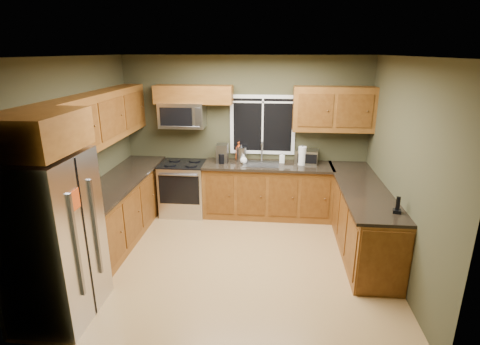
% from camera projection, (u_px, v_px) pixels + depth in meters
% --- Properties ---
extents(floor, '(4.20, 4.20, 0.00)m').
position_uv_depth(floor, '(234.00, 258.00, 5.23)').
color(floor, '#A07846').
rests_on(floor, ground).
extents(ceiling, '(4.20, 4.20, 0.00)m').
position_uv_depth(ceiling, '(233.00, 56.00, 4.39)').
color(ceiling, white).
rests_on(ceiling, back_wall).
extents(back_wall, '(4.20, 0.00, 4.20)m').
position_uv_depth(back_wall, '(245.00, 136.00, 6.51)').
color(back_wall, '#393822').
rests_on(back_wall, ground).
extents(front_wall, '(4.20, 0.00, 4.20)m').
position_uv_depth(front_wall, '(209.00, 229.00, 3.10)').
color(front_wall, '#393822').
rests_on(front_wall, ground).
extents(left_wall, '(0.00, 3.60, 3.60)m').
position_uv_depth(left_wall, '(78.00, 162.00, 5.00)').
color(left_wall, '#393822').
rests_on(left_wall, ground).
extents(right_wall, '(0.00, 3.60, 3.60)m').
position_uv_depth(right_wall, '(402.00, 171.00, 4.62)').
color(right_wall, '#393822').
rests_on(right_wall, ground).
extents(window, '(1.12, 0.03, 1.02)m').
position_uv_depth(window, '(263.00, 125.00, 6.40)').
color(window, white).
rests_on(window, back_wall).
extents(base_cabinets_left, '(0.60, 2.65, 0.90)m').
position_uv_depth(base_cabinets_left, '(120.00, 210.00, 5.70)').
color(base_cabinets_left, brown).
rests_on(base_cabinets_left, ground).
extents(countertop_left, '(0.65, 2.65, 0.04)m').
position_uv_depth(countertop_left, '(119.00, 181.00, 5.55)').
color(countertop_left, black).
rests_on(countertop_left, base_cabinets_left).
extents(base_cabinets_back, '(2.17, 0.60, 0.90)m').
position_uv_depth(base_cabinets_back, '(267.00, 191.00, 6.47)').
color(base_cabinets_back, brown).
rests_on(base_cabinets_back, ground).
extents(countertop_back, '(2.17, 0.65, 0.04)m').
position_uv_depth(countertop_back, '(268.00, 166.00, 6.30)').
color(countertop_back, black).
rests_on(countertop_back, base_cabinets_back).
extents(base_cabinets_peninsula, '(0.60, 2.52, 0.90)m').
position_uv_depth(base_cabinets_peninsula, '(361.00, 218.00, 5.44)').
color(base_cabinets_peninsula, brown).
rests_on(base_cabinets_peninsula, ground).
extents(countertop_peninsula, '(0.65, 2.50, 0.04)m').
position_uv_depth(countertop_peninsula, '(362.00, 187.00, 5.30)').
color(countertop_peninsula, black).
rests_on(countertop_peninsula, base_cabinets_peninsula).
extents(upper_cabinets_left, '(0.33, 2.65, 0.72)m').
position_uv_depth(upper_cabinets_left, '(101.00, 118.00, 5.28)').
color(upper_cabinets_left, brown).
rests_on(upper_cabinets_left, left_wall).
extents(upper_cabinets_back_left, '(1.30, 0.33, 0.30)m').
position_uv_depth(upper_cabinets_back_left, '(194.00, 94.00, 6.21)').
color(upper_cabinets_back_left, brown).
rests_on(upper_cabinets_back_left, back_wall).
extents(upper_cabinets_back_right, '(1.30, 0.33, 0.72)m').
position_uv_depth(upper_cabinets_back_right, '(333.00, 109.00, 6.06)').
color(upper_cabinets_back_right, brown).
rests_on(upper_cabinets_back_right, back_wall).
extents(upper_cabinet_over_fridge, '(0.72, 0.90, 0.38)m').
position_uv_depth(upper_cabinet_over_fridge, '(35.00, 132.00, 3.53)').
color(upper_cabinet_over_fridge, brown).
rests_on(upper_cabinet_over_fridge, left_wall).
extents(refrigerator, '(0.74, 0.90, 1.80)m').
position_uv_depth(refrigerator, '(53.00, 239.00, 3.88)').
color(refrigerator, '#B7B7BC').
rests_on(refrigerator, ground).
extents(range, '(0.76, 0.69, 0.94)m').
position_uv_depth(range, '(184.00, 188.00, 6.57)').
color(range, '#B7B7BC').
rests_on(range, ground).
extents(microwave, '(0.76, 0.41, 0.42)m').
position_uv_depth(microwave, '(182.00, 115.00, 6.31)').
color(microwave, '#B7B7BC').
rests_on(microwave, back_wall).
extents(sink, '(0.60, 0.42, 0.36)m').
position_uv_depth(sink, '(261.00, 163.00, 6.32)').
color(sink, slate).
rests_on(sink, countertop_back).
extents(toaster_oven, '(0.41, 0.34, 0.23)m').
position_uv_depth(toaster_oven, '(307.00, 157.00, 6.33)').
color(toaster_oven, '#B7B7BC').
rests_on(toaster_oven, countertop_back).
extents(coffee_maker, '(0.19, 0.26, 0.31)m').
position_uv_depth(coffee_maker, '(222.00, 154.00, 6.38)').
color(coffee_maker, slate).
rests_on(coffee_maker, countertop_back).
extents(kettle, '(0.19, 0.19, 0.30)m').
position_uv_depth(kettle, '(241.00, 153.00, 6.43)').
color(kettle, '#B7B7BC').
rests_on(kettle, countertop_back).
extents(paper_towel_roll, '(0.13, 0.13, 0.34)m').
position_uv_depth(paper_towel_roll, '(302.00, 156.00, 6.23)').
color(paper_towel_roll, white).
rests_on(paper_towel_roll, countertop_back).
extents(soap_bottle_a, '(0.14, 0.14, 0.32)m').
position_uv_depth(soap_bottle_a, '(239.00, 151.00, 6.50)').
color(soap_bottle_a, '#C44112').
rests_on(soap_bottle_a, countertop_back).
extents(soap_bottle_b, '(0.09, 0.09, 0.19)m').
position_uv_depth(soap_bottle_b, '(282.00, 157.00, 6.36)').
color(soap_bottle_b, white).
rests_on(soap_bottle_b, countertop_back).
extents(soap_bottle_c, '(0.15, 0.15, 0.15)m').
position_uv_depth(soap_bottle_c, '(244.00, 159.00, 6.33)').
color(soap_bottle_c, white).
rests_on(soap_bottle_c, countertop_back).
extents(cordless_phone, '(0.11, 0.11, 0.20)m').
position_uv_depth(cordless_phone, '(397.00, 208.00, 4.40)').
color(cordless_phone, black).
rests_on(cordless_phone, countertop_peninsula).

